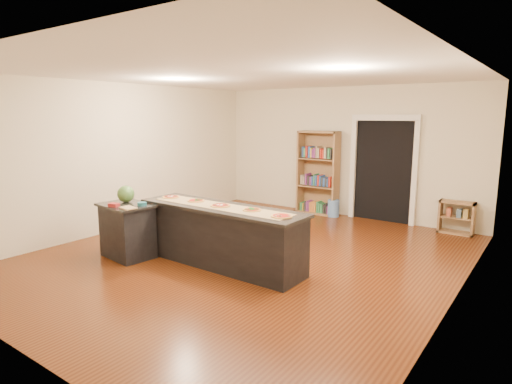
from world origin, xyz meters
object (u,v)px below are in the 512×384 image
Objects in this scene: low_shelf at (456,217)px; watermelon at (126,194)px; side_counter at (128,230)px; waste_bin at (333,208)px; kitchen_island at (221,236)px; bookshelf at (318,173)px.

watermelon is (-4.03, -4.35, 0.67)m from low_shelf.
side_counter is 0.57m from watermelon.
waste_bin is 4.60m from watermelon.
kitchen_island is at bearing -122.63° from low_shelf.
bookshelf reaches higher than kitchen_island.
watermelon is (-0.12, 0.10, 0.55)m from side_counter.
waste_bin is (1.44, 4.36, -0.24)m from side_counter.
side_counter is 3.22× the size of watermelon.
low_shelf is 5.97m from watermelon.
low_shelf is at bearing 47.16° from watermelon.
side_counter is at bearing -157.36° from kitchen_island.
side_counter is 4.59m from waste_bin.
watermelon reaches higher than side_counter.
low_shelf is at bearing 58.19° from kitchen_island.
kitchen_island is at bearing 29.12° from side_counter.
bookshelf is at bearing 97.10° from kitchen_island.
watermelon is at bearing -110.15° from waste_bin.
low_shelf is (2.91, 0.03, -0.62)m from bookshelf.
watermelon reaches higher than kitchen_island.
bookshelf reaches higher than side_counter.
watermelon is at bearing -104.64° from bookshelf.
waste_bin is at bearing 69.85° from watermelon.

